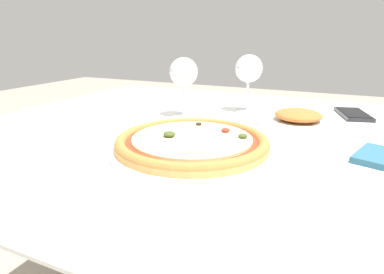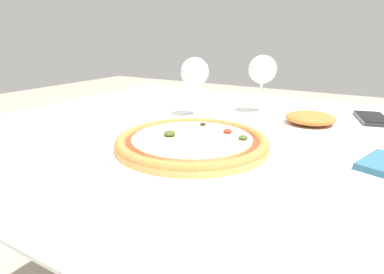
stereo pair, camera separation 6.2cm
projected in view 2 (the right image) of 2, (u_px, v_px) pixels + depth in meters
dining_table at (210, 161)px, 0.81m from camera, size 1.16×1.03×0.70m
pizza_plate at (192, 143)px, 0.63m from camera, size 0.32×0.32×0.04m
fork at (126, 117)px, 0.89m from camera, size 0.05×0.17×0.00m
wine_glass_far_left at (262, 71)px, 0.91m from camera, size 0.08×0.08×0.17m
wine_glass_far_right at (195, 74)px, 0.87m from camera, size 0.08×0.08×0.16m
cell_phone at (372, 118)px, 0.86m from camera, size 0.11×0.16×0.01m
side_plate at (310, 122)px, 0.79m from camera, size 0.20×0.20×0.04m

